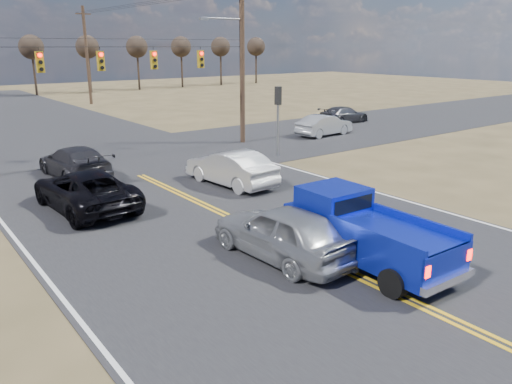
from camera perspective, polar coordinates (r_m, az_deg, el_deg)
ground at (r=13.98m, az=11.99°, el=-9.70°), size 160.00×160.00×0.00m
road_main at (r=21.36m, az=-8.59°, el=-0.29°), size 14.00×120.00×0.02m
road_cross at (r=28.44m, az=-16.43°, el=3.40°), size 120.00×12.00×0.02m
signal_gantry at (r=27.78m, az=-16.14°, el=13.71°), size 19.60×4.83×10.00m
utility_poles at (r=26.86m, az=-16.54°, el=13.96°), size 19.60×58.32×10.00m
treeline at (r=36.32m, az=-22.50°, el=14.63°), size 87.00×117.80×7.40m
pickup_truck at (r=14.61m, az=12.07°, el=-4.39°), size 2.25×5.38×2.00m
silver_suv at (r=14.67m, az=3.07°, el=-4.58°), size 2.19×4.91×1.64m
black_suv at (r=20.14m, az=-18.97°, el=0.24°), size 2.82×5.67×1.54m
white_car_queue at (r=22.45m, az=-2.90°, el=2.78°), size 2.07×4.91×1.58m
dgrey_car_queue at (r=25.15m, az=-19.98°, el=3.22°), size 2.34×5.32×1.52m
cross_car_east_near at (r=35.38m, az=7.80°, el=7.57°), size 1.90×4.56×1.47m
cross_car_east_far at (r=41.62m, az=10.03°, el=8.69°), size 1.95×4.63×1.33m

